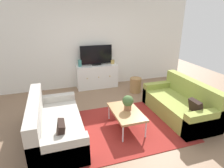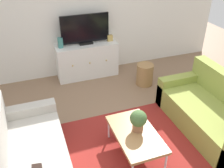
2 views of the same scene
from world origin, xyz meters
name	(u,v)px [view 2 (image 2 of 2)]	position (x,y,z in m)	size (l,w,h in m)	color
ground_plane	(128,145)	(0.00, 0.00, 0.00)	(10.00, 10.00, 0.00)	#84664C
wall_back	(81,11)	(0.00, 2.55, 1.35)	(6.40, 0.12, 2.70)	silver
area_rug	(132,152)	(0.00, -0.15, 0.01)	(2.50, 1.90, 0.01)	maroon
couch_left_side	(24,164)	(-1.44, -0.10, 0.27)	(0.90, 1.83, 0.83)	#B2ADA3
couch_right_side	(216,114)	(1.44, -0.10, 0.27)	(0.90, 1.83, 0.83)	olive
coffee_table	(136,134)	(0.02, -0.19, 0.37)	(0.55, 0.95, 0.40)	#A37547
potted_plant	(138,120)	(0.07, -0.15, 0.57)	(0.23, 0.23, 0.31)	#936042
tv_console	(87,60)	(0.01, 2.27, 0.37)	(1.28, 0.47, 0.73)	white
flat_screen_tv	(85,29)	(0.01, 2.29, 1.04)	(0.99, 0.16, 0.61)	black
glass_vase	(60,43)	(-0.51, 2.27, 0.83)	(0.11, 0.11, 0.20)	teal
mantel_clock	(110,38)	(0.53, 2.27, 0.80)	(0.11, 0.07, 0.13)	tan
wicker_basket	(145,74)	(1.01, 1.51, 0.22)	(0.34, 0.34, 0.44)	#9E7547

